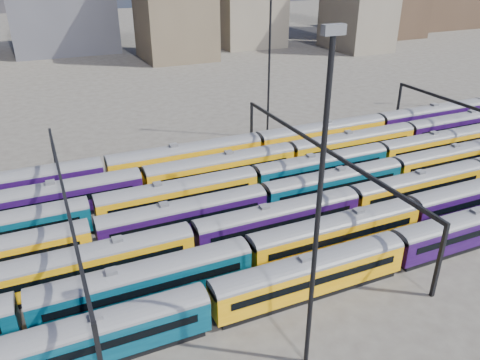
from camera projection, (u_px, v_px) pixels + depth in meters
name	position (u px, v px, depth m)	size (l,w,h in m)	color
ground	(247.00, 219.00, 56.92)	(500.00, 500.00, 0.00)	#403B36
rake_0	(310.00, 271.00, 43.28)	(99.72, 2.92, 4.91)	black
rake_1	(336.00, 230.00, 49.65)	(102.25, 3.00, 5.04)	black
rake_2	(278.00, 217.00, 52.24)	(100.31, 2.94, 4.94)	black
rake_3	(93.00, 233.00, 49.24)	(120.02, 2.93, 4.92)	black
rake_4	(254.00, 178.00, 61.09)	(123.22, 3.01, 5.06)	black
rake_5	(291.00, 154.00, 68.15)	(130.60, 3.18, 5.37)	black
rake_6	(258.00, 144.00, 71.15)	(137.21, 3.34, 5.65)	black
gantry_1	(66.00, 202.00, 46.64)	(0.35, 40.35, 8.03)	black
gantry_2	(321.00, 154.00, 57.61)	(0.35, 40.35, 8.03)	black
mast_2	(319.00, 208.00, 30.90)	(1.40, 0.50, 25.60)	black
mast_3	(269.00, 57.00, 76.02)	(1.40, 0.50, 25.60)	black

